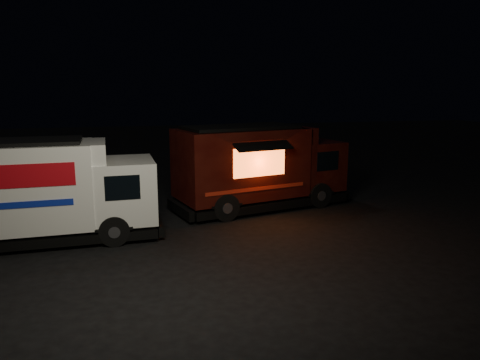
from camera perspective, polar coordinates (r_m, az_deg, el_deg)
The scene contains 3 objects.
ground at distance 13.17m, azimuth -8.06°, elevation -8.29°, with size 80.00×80.00×0.00m, color black.
white_truck at distance 14.41m, azimuth -22.77°, elevation -1.25°, with size 6.51×2.22×2.95m, color white, non-canonical shape.
red_truck at distance 17.09m, azimuth 2.62°, elevation 1.68°, with size 6.53×2.40×3.04m, color #3C110B, non-canonical shape.
Camera 1 is at (-1.01, -12.36, 4.44)m, focal length 35.00 mm.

